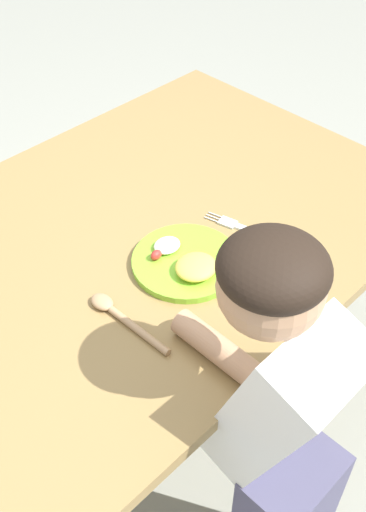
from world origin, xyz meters
TOP-DOWN VIEW (x-y plane):
  - ground_plane at (0.00, 0.00)m, footprint 8.00×8.00m
  - dining_table at (0.00, 0.00)m, footprint 1.50×0.99m
  - plate at (0.03, -0.17)m, footprint 0.25×0.25m
  - fork at (0.22, -0.19)m, footprint 0.07×0.22m
  - spoon at (-0.18, -0.18)m, footprint 0.04×0.23m
  - drinking_cup at (0.16, -0.35)m, footprint 0.07×0.07m
  - person at (-0.11, -0.57)m, footprint 0.22×0.40m

SIDE VIEW (x-z plane):
  - ground_plane at x=0.00m, z-range 0.00..0.00m
  - person at x=-0.11m, z-range 0.05..1.15m
  - dining_table at x=0.00m, z-range 0.29..1.02m
  - fork at x=0.22m, z-range 0.73..0.74m
  - spoon at x=-0.18m, z-range 0.73..0.75m
  - plate at x=0.03m, z-range 0.72..0.77m
  - drinking_cup at x=0.16m, z-range 0.73..0.83m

